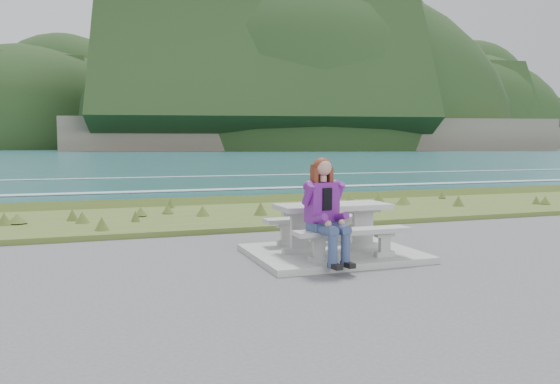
% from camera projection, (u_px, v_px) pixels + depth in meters
% --- Properties ---
extents(concrete_slab, '(2.60, 2.10, 0.10)m').
position_uv_depth(concrete_slab, '(332.00, 253.00, 8.75)').
color(concrete_slab, '#9B9C97').
rests_on(concrete_slab, ground).
extents(picnic_table, '(1.80, 0.75, 0.75)m').
position_uv_depth(picnic_table, '(333.00, 214.00, 8.70)').
color(picnic_table, '#9B9C97').
rests_on(picnic_table, concrete_slab).
extents(bench_landward, '(1.80, 0.35, 0.45)m').
position_uv_depth(bench_landward, '(353.00, 236.00, 8.06)').
color(bench_landward, '#9B9C97').
rests_on(bench_landward, concrete_slab).
extents(bench_seaward, '(1.80, 0.35, 0.45)m').
position_uv_depth(bench_seaward, '(315.00, 223.00, 9.38)').
color(bench_seaward, '#9B9C97').
rests_on(bench_seaward, concrete_slab).
extents(grass_verge, '(160.00, 4.50, 0.22)m').
position_uv_depth(grass_verge, '(247.00, 217.00, 13.46)').
color(grass_verge, '#3E5921').
rests_on(grass_verge, ground).
extents(shore_drop, '(160.00, 0.80, 2.20)m').
position_uv_depth(shore_drop, '(220.00, 205.00, 16.18)').
color(shore_drop, brown).
rests_on(shore_drop, ground).
extents(ocean, '(1600.00, 1600.00, 0.09)m').
position_uv_depth(ocean, '(155.00, 204.00, 32.49)').
color(ocean, '#1F5259').
rests_on(ocean, ground).
extents(headland_range, '(729.83, 363.95, 199.98)m').
position_uv_depth(headland_range, '(339.00, 134.00, 445.13)').
color(headland_range, brown).
rests_on(headland_range, ground).
extents(seated_woman, '(0.54, 0.82, 1.51)m').
position_uv_depth(seated_woman, '(328.00, 225.00, 7.76)').
color(seated_woman, navy).
rests_on(seated_woman, concrete_slab).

